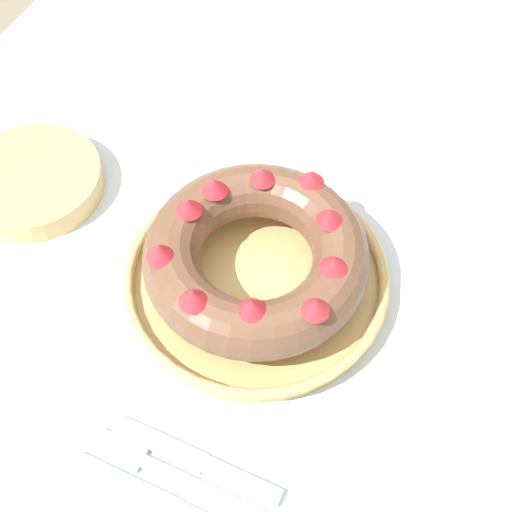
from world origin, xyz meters
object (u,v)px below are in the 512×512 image
at_px(bundt_cake, 256,255).
at_px(side_bowl, 33,181).
at_px(cake_knife, 207,466).
at_px(serving_dish, 256,279).
at_px(fork, 168,473).

distance_m(bundt_cake, side_bowl, 0.31).
relative_size(bundt_cake, cake_knife, 1.37).
distance_m(serving_dish, fork, 0.23).
relative_size(cake_knife, side_bowl, 1.04).
xyz_separation_m(serving_dish, bundt_cake, (-0.00, -0.00, 0.05)).
height_order(fork, side_bowl, side_bowl).
height_order(bundt_cake, side_bowl, bundt_cake).
xyz_separation_m(bundt_cake, side_bowl, (0.02, 0.31, -0.05)).
bearing_deg(fork, bundt_cake, 7.27).
height_order(bundt_cake, cake_knife, bundt_cake).
bearing_deg(side_bowl, bundt_cake, -93.04).
relative_size(fork, cake_knife, 1.10).
xyz_separation_m(serving_dish, side_bowl, (0.02, 0.31, 0.00)).
xyz_separation_m(fork, cake_knife, (0.02, -0.03, 0.00)).
relative_size(serving_dish, fork, 1.52).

